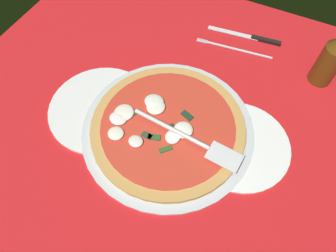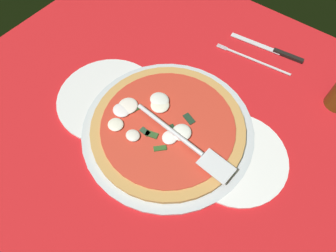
{
  "view_description": "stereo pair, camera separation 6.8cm",
  "coord_description": "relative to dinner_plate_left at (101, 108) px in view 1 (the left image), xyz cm",
  "views": [
    {
      "loc": [
        15.42,
        -27.83,
        60.43
      ],
      "look_at": [
        0.03,
        3.57,
        2.14
      ],
      "focal_mm": 32.05,
      "sensor_mm": 36.0,
      "label": 1
    },
    {
      "loc": [
        21.2,
        -24.27,
        60.43
      ],
      "look_at": [
        0.03,
        3.57,
        2.14
      ],
      "focal_mm": 32.05,
      "sensor_mm": 36.0,
      "label": 2
    }
  ],
  "objects": [
    {
      "name": "beer_bottle",
      "position": [
        45.3,
        32.5,
        7.44
      ],
      "size": [
        5.8,
        5.8,
        20.85
      ],
      "color": "#56370F",
      "rests_on": "ground_plane"
    },
    {
      "name": "pizza_server",
      "position": [
        22.97,
        -0.02,
        3.6
      ],
      "size": [
        25.79,
        5.1,
        1.0
      ],
      "rotation": [
        0.0,
        0.0,
        6.2
      ],
      "color": "silver",
      "rests_on": "pizza"
    },
    {
      "name": "dinner_plate_right",
      "position": [
        33.25,
        5.16,
        0.0
      ],
      "size": [
        22.69,
        22.69,
        1.0
      ],
      "primitive_type": "cylinder",
      "color": "white",
      "rests_on": "ground_plane"
    },
    {
      "name": "place_setting_far",
      "position": [
        23.41,
        36.13,
        -0.14
      ],
      "size": [
        21.78,
        15.02,
        1.4
      ],
      "rotation": [
        0.0,
        0.0,
        3.26
      ],
      "color": "white",
      "rests_on": "ground_plane"
    },
    {
      "name": "pizza_pan",
      "position": [
        17.11,
        1.76,
        0.07
      ],
      "size": [
        39.55,
        39.55,
        1.14
      ],
      "primitive_type": "cylinder",
      "color": "silver",
      "rests_on": "ground_plane"
    },
    {
      "name": "pizza",
      "position": [
        16.8,
        1.7,
        1.42
      ],
      "size": [
        35.31,
        35.31,
        2.58
      ],
      "color": "tan",
      "rests_on": "pizza_pan"
    },
    {
      "name": "ground_plane",
      "position": [
        17.08,
        -1.81,
        -0.9
      ],
      "size": [
        113.04,
        113.04,
        0.8
      ],
      "primitive_type": "cube",
      "color": "red"
    },
    {
      "name": "dinner_plate_left",
      "position": [
        0.0,
        0.0,
        0.0
      ],
      "size": [
        25.19,
        25.19,
        1.0
      ],
      "primitive_type": "cylinder",
      "color": "silver",
      "rests_on": "ground_plane"
    }
  ]
}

